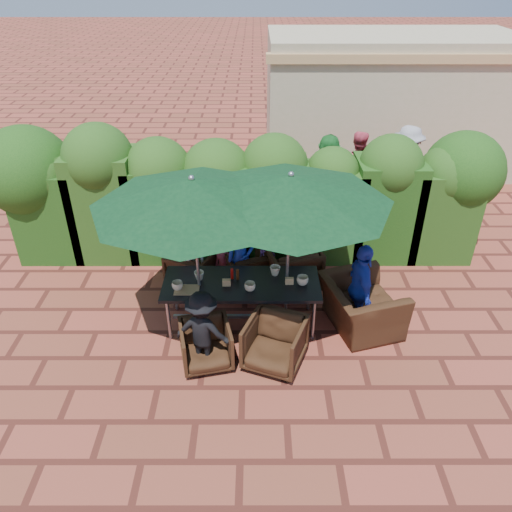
{
  "coord_description": "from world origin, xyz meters",
  "views": [
    {
      "loc": [
        0.18,
        -5.76,
        4.92
      ],
      "look_at": [
        0.18,
        0.4,
        1.1
      ],
      "focal_mm": 35.0,
      "sensor_mm": 36.0,
      "label": 1
    }
  ],
  "objects_px": {
    "chair_far_mid": "(246,266)",
    "chair_far_right": "(291,264)",
    "dining_table": "(241,287)",
    "umbrella_right": "(290,189)",
    "chair_far_left": "(193,266)",
    "chair_near_left": "(206,343)",
    "chair_end_right": "(362,299)",
    "umbrella_left": "(192,193)",
    "chair_near_right": "(275,341)"
  },
  "relations": [
    {
      "from": "chair_far_mid",
      "to": "chair_far_right",
      "type": "bearing_deg",
      "value": 153.98
    },
    {
      "from": "dining_table",
      "to": "chair_far_right",
      "type": "xyz_separation_m",
      "value": [
        0.8,
        0.99,
        -0.24
      ]
    },
    {
      "from": "umbrella_right",
      "to": "chair_far_right",
      "type": "bearing_deg",
      "value": 81.88
    },
    {
      "from": "chair_far_left",
      "to": "chair_near_left",
      "type": "relative_size",
      "value": 1.06
    },
    {
      "from": "chair_near_left",
      "to": "chair_end_right",
      "type": "height_order",
      "value": "chair_end_right"
    },
    {
      "from": "umbrella_left",
      "to": "chair_near_left",
      "type": "xyz_separation_m",
      "value": [
        0.14,
        -0.78,
        -1.87
      ]
    },
    {
      "from": "chair_far_right",
      "to": "chair_end_right",
      "type": "relative_size",
      "value": 0.76
    },
    {
      "from": "umbrella_left",
      "to": "chair_end_right",
      "type": "relative_size",
      "value": 2.38
    },
    {
      "from": "chair_far_mid",
      "to": "chair_far_right",
      "type": "distance_m",
      "value": 0.77
    },
    {
      "from": "umbrella_left",
      "to": "chair_far_mid",
      "type": "xyz_separation_m",
      "value": [
        0.65,
        1.13,
        -1.86
      ]
    },
    {
      "from": "umbrella_left",
      "to": "chair_end_right",
      "type": "xyz_separation_m",
      "value": [
        2.39,
        0.01,
        -1.71
      ]
    },
    {
      "from": "chair_end_right",
      "to": "dining_table",
      "type": "bearing_deg",
      "value": 71.39
    },
    {
      "from": "dining_table",
      "to": "umbrella_left",
      "type": "height_order",
      "value": "umbrella_left"
    },
    {
      "from": "chair_far_right",
      "to": "chair_end_right",
      "type": "bearing_deg",
      "value": 116.5
    },
    {
      "from": "dining_table",
      "to": "chair_near_left",
      "type": "distance_m",
      "value": 1.03
    },
    {
      "from": "umbrella_right",
      "to": "chair_far_right",
      "type": "relative_size",
      "value": 3.2
    },
    {
      "from": "dining_table",
      "to": "chair_near_right",
      "type": "bearing_deg",
      "value": -61.57
    },
    {
      "from": "chair_far_mid",
      "to": "chair_near_right",
      "type": "bearing_deg",
      "value": 81.36
    },
    {
      "from": "umbrella_right",
      "to": "chair_near_right",
      "type": "height_order",
      "value": "umbrella_right"
    },
    {
      "from": "chair_far_mid",
      "to": "chair_near_left",
      "type": "bearing_deg",
      "value": 53.93
    },
    {
      "from": "chair_far_right",
      "to": "umbrella_right",
      "type": "bearing_deg",
      "value": 65.64
    },
    {
      "from": "chair_far_right",
      "to": "chair_far_left",
      "type": "bearing_deg",
      "value": -17.19
    },
    {
      "from": "chair_far_left",
      "to": "chair_near_left",
      "type": "distance_m",
      "value": 1.92
    },
    {
      "from": "chair_far_left",
      "to": "umbrella_left",
      "type": "bearing_deg",
      "value": 126.51
    },
    {
      "from": "chair_far_mid",
      "to": "umbrella_left",
      "type": "bearing_deg",
      "value": 38.95
    },
    {
      "from": "dining_table",
      "to": "chair_end_right",
      "type": "height_order",
      "value": "chair_end_right"
    },
    {
      "from": "umbrella_right",
      "to": "chair_far_mid",
      "type": "bearing_deg",
      "value": 121.74
    },
    {
      "from": "umbrella_right",
      "to": "chair_end_right",
      "type": "distance_m",
      "value": 2.04
    },
    {
      "from": "umbrella_left",
      "to": "chair_far_mid",
      "type": "distance_m",
      "value": 2.28
    },
    {
      "from": "dining_table",
      "to": "chair_far_left",
      "type": "distance_m",
      "value": 1.36
    },
    {
      "from": "chair_near_left",
      "to": "chair_near_right",
      "type": "bearing_deg",
      "value": -13.56
    },
    {
      "from": "chair_near_right",
      "to": "dining_table",
      "type": "bearing_deg",
      "value": 139.72
    },
    {
      "from": "umbrella_left",
      "to": "chair_end_right",
      "type": "height_order",
      "value": "umbrella_left"
    },
    {
      "from": "umbrella_left",
      "to": "chair_far_mid",
      "type": "bearing_deg",
      "value": 60.06
    },
    {
      "from": "chair_far_mid",
      "to": "chair_end_right",
      "type": "bearing_deg",
      "value": 126.0
    },
    {
      "from": "chair_far_left",
      "to": "chair_end_right",
      "type": "relative_size",
      "value": 0.64
    },
    {
      "from": "chair_far_right",
      "to": "chair_near_left",
      "type": "relative_size",
      "value": 1.26
    },
    {
      "from": "chair_near_left",
      "to": "chair_near_right",
      "type": "relative_size",
      "value": 0.89
    },
    {
      "from": "umbrella_right",
      "to": "chair_end_right",
      "type": "xyz_separation_m",
      "value": [
        1.11,
        -0.11,
        -1.71
      ]
    },
    {
      "from": "dining_table",
      "to": "chair_near_left",
      "type": "bearing_deg",
      "value": -118.69
    },
    {
      "from": "chair_far_right",
      "to": "chair_near_left",
      "type": "distance_m",
      "value": 2.25
    },
    {
      "from": "chair_near_left",
      "to": "chair_end_right",
      "type": "distance_m",
      "value": 2.39
    },
    {
      "from": "chair_far_right",
      "to": "chair_near_right",
      "type": "distance_m",
      "value": 1.89
    },
    {
      "from": "chair_far_mid",
      "to": "chair_far_right",
      "type": "height_order",
      "value": "chair_far_right"
    },
    {
      "from": "chair_far_mid",
      "to": "chair_end_right",
      "type": "height_order",
      "value": "chair_end_right"
    },
    {
      "from": "umbrella_right",
      "to": "chair_far_left",
      "type": "xyz_separation_m",
      "value": [
        -1.52,
        0.97,
        -1.85
      ]
    },
    {
      "from": "chair_far_left",
      "to": "chair_end_right",
      "type": "distance_m",
      "value": 2.85
    },
    {
      "from": "chair_far_left",
      "to": "chair_near_right",
      "type": "distance_m",
      "value": 2.3
    },
    {
      "from": "umbrella_left",
      "to": "chair_near_right",
      "type": "relative_size",
      "value": 3.55
    },
    {
      "from": "dining_table",
      "to": "chair_far_mid",
      "type": "height_order",
      "value": "dining_table"
    }
  ]
}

